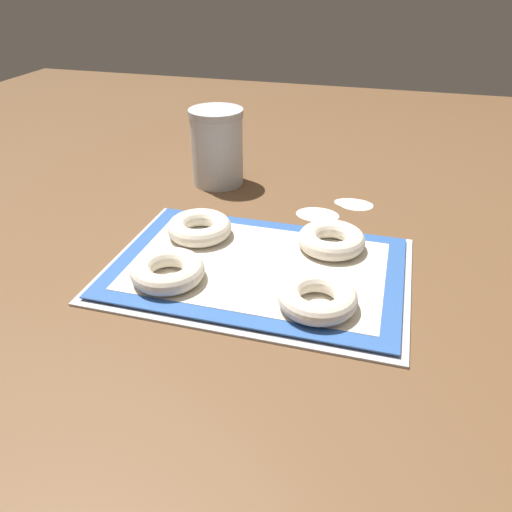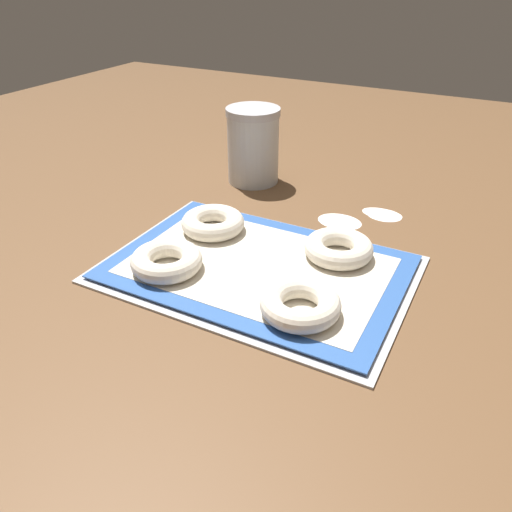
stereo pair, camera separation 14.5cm
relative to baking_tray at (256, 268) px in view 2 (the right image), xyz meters
The scene contains 11 objects.
ground_plane 0.02m from the baking_tray, 80.84° to the right, with size 2.80×2.80×0.00m, color brown.
baking_tray is the anchor object (origin of this frame).
baking_mat 0.01m from the baking_tray, 82.87° to the left, with size 0.47×0.32×0.00m.
bagel_front_left 0.15m from the baking_tray, 146.65° to the right, with size 0.12×0.12×0.03m.
bagel_front_right 0.15m from the baking_tray, 36.70° to the right, with size 0.12×0.12×0.03m.
bagel_back_left 0.14m from the baking_tray, 151.55° to the left, with size 0.12×0.12×0.03m.
bagel_back_right 0.14m from the baking_tray, 38.29° to the left, with size 0.12×0.12×0.03m.
flour_canister 0.39m from the baking_tray, 118.72° to the left, with size 0.12×0.12×0.17m.
flour_patch_near 0.24m from the baking_tray, 74.76° to the left, with size 0.09×0.07×0.00m.
flour_patch_far 0.33m from the baking_tray, 66.08° to the left, with size 0.07×0.06×0.00m.
flour_patch_side 0.33m from the baking_tray, 67.30° to the left, with size 0.08×0.05×0.00m.
Camera 2 is at (0.32, -0.60, 0.45)m, focal length 35.00 mm.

